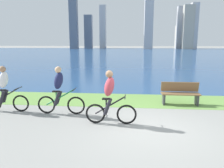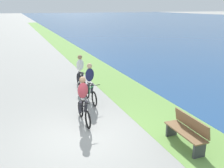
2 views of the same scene
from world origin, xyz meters
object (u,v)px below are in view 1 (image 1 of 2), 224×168
Objects in this scene: cyclist_distant_rear at (5,89)px; bench_near_path at (180,93)px; cyclist_trailing at (59,91)px; cyclist_lead at (110,97)px.

bench_near_path is (6.50, 1.47, -0.38)m from cyclist_distant_rear.
cyclist_trailing is 4.74m from bench_near_path.
cyclist_trailing is at bearing -3.34° from cyclist_distant_rear.
cyclist_trailing is (-1.83, 0.78, 0.00)m from cyclist_lead.
cyclist_distant_rear is 1.10× the size of bench_near_path.
cyclist_lead is 3.55m from bench_near_path.
cyclist_distant_rear is at bearing -167.26° from bench_near_path.
cyclist_trailing is at bearing -160.30° from bench_near_path.
cyclist_trailing reaches higher than cyclist_distant_rear.
cyclist_distant_rear is at bearing 166.94° from cyclist_lead.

